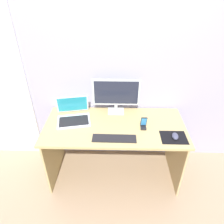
{
  "coord_description": "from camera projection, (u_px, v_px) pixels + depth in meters",
  "views": [
    {
      "loc": [
        0.02,
        -1.72,
        2.01
      ],
      "look_at": [
        -0.03,
        -0.02,
        0.89
      ],
      "focal_mm": 33.14,
      "sensor_mm": 36.0,
      "label": 1
    }
  ],
  "objects": [
    {
      "name": "ground_plane",
      "position": [
        114.0,
        172.0,
        2.55
      ],
      "size": [
        8.0,
        8.0,
        0.0
      ],
      "primitive_type": "plane",
      "color": "tan"
    },
    {
      "name": "wall_back",
      "position": [
        115.0,
        63.0,
        2.18
      ],
      "size": [
        6.0,
        0.04,
        2.5
      ],
      "primitive_type": "cube",
      "color": "#9E9FB9",
      "rests_on": "ground_plane"
    },
    {
      "name": "desk",
      "position": [
        114.0,
        136.0,
        2.23
      ],
      "size": [
        1.46,
        0.68,
        0.72
      ],
      "color": "tan",
      "rests_on": "ground_plane"
    },
    {
      "name": "monitor",
      "position": [
        116.0,
        94.0,
        2.25
      ],
      "size": [
        0.51,
        0.14,
        0.4
      ],
      "color": "silver",
      "rests_on": "desk"
    },
    {
      "name": "laptop",
      "position": [
        73.0,
        115.0,
        2.22
      ],
      "size": [
        0.4,
        0.37,
        0.24
      ],
      "color": "white",
      "rests_on": "desk"
    },
    {
      "name": "keyboard_external",
      "position": [
        114.0,
        138.0,
        1.97
      ],
      "size": [
        0.42,
        0.12,
        0.01
      ],
      "primitive_type": "cube",
      "rotation": [
        0.0,
        0.0,
        -0.01
      ],
      "color": "black",
      "rests_on": "desk"
    },
    {
      "name": "mousepad",
      "position": [
        174.0,
        137.0,
        1.99
      ],
      "size": [
        0.25,
        0.2,
        0.0
      ],
      "primitive_type": "cube",
      "color": "black",
      "rests_on": "desk"
    },
    {
      "name": "mouse",
      "position": [
        175.0,
        136.0,
        1.97
      ],
      "size": [
        0.07,
        0.11,
        0.04
      ],
      "primitive_type": "ellipsoid",
      "rotation": [
        0.0,
        0.0,
        -0.11
      ],
      "color": "#42465D",
      "rests_on": "mousepad"
    },
    {
      "name": "phone_in_dock",
      "position": [
        144.0,
        124.0,
        2.08
      ],
      "size": [
        0.06,
        0.06,
        0.14
      ],
      "color": "black",
      "rests_on": "desk"
    }
  ]
}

